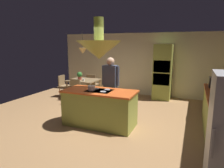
# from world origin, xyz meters

# --- Properties ---
(ground) EXTENTS (8.16, 8.16, 0.00)m
(ground) POSITION_xyz_m (0.00, 0.00, 0.00)
(ground) COLOR #AD7F51
(wall_back) EXTENTS (6.80, 0.10, 2.55)m
(wall_back) POSITION_xyz_m (0.00, 3.45, 1.27)
(wall_back) COLOR beige
(wall_back) RESTS_ON ground
(kitchen_island) EXTENTS (1.87, 0.89, 0.95)m
(kitchen_island) POSITION_xyz_m (0.00, -0.20, 0.47)
(kitchen_island) COLOR #939E42
(kitchen_island) RESTS_ON ground
(counter_run_right) EXTENTS (0.73, 2.53, 0.93)m
(counter_run_right) POSITION_xyz_m (2.84, 0.60, 0.48)
(counter_run_right) COLOR #939E42
(counter_run_right) RESTS_ON ground
(oven_tower) EXTENTS (0.66, 0.62, 2.10)m
(oven_tower) POSITION_xyz_m (1.10, 3.04, 1.05)
(oven_tower) COLOR #939E42
(oven_tower) RESTS_ON ground
(dining_table) EXTENTS (1.09, 0.95, 0.76)m
(dining_table) POSITION_xyz_m (-1.70, 1.90, 0.66)
(dining_table) COLOR #8D724D
(dining_table) RESTS_ON ground
(person_at_island) EXTENTS (0.53, 0.23, 1.73)m
(person_at_island) POSITION_xyz_m (0.01, 0.51, 1.00)
(person_at_island) COLOR tan
(person_at_island) RESTS_ON ground
(range_hood) EXTENTS (1.10, 1.10, 1.00)m
(range_hood) POSITION_xyz_m (0.00, -0.20, 1.99)
(range_hood) COLOR #939E42
(pendant_light_over_table) EXTENTS (0.32, 0.32, 0.82)m
(pendant_light_over_table) POSITION_xyz_m (-1.70, 1.90, 1.86)
(pendant_light_over_table) COLOR #E0B266
(chair_facing_island) EXTENTS (0.40, 0.40, 0.87)m
(chair_facing_island) POSITION_xyz_m (-1.70, 1.20, 0.50)
(chair_facing_island) COLOR #8D724D
(chair_facing_island) RESTS_ON ground
(chair_by_back_wall) EXTENTS (0.40, 0.40, 0.87)m
(chair_by_back_wall) POSITION_xyz_m (-1.70, 2.60, 0.50)
(chair_by_back_wall) COLOR #8D724D
(chair_by_back_wall) RESTS_ON ground
(chair_at_corner) EXTENTS (0.40, 0.40, 0.87)m
(chair_at_corner) POSITION_xyz_m (-2.62, 1.90, 0.50)
(chair_at_corner) COLOR #8D724D
(chair_at_corner) RESTS_ON ground
(potted_plant_on_table) EXTENTS (0.20, 0.20, 0.30)m
(potted_plant_on_table) POSITION_xyz_m (-1.84, 1.85, 0.93)
(potted_plant_on_table) COLOR #99382D
(potted_plant_on_table) RESTS_ON dining_table
(cup_on_table) EXTENTS (0.07, 0.07, 0.09)m
(cup_on_table) POSITION_xyz_m (-1.56, 1.66, 0.81)
(cup_on_table) COLOR white
(cup_on_table) RESTS_ON dining_table
(canister_sugar) EXTENTS (0.13, 0.13, 0.14)m
(canister_sugar) POSITION_xyz_m (2.84, 0.16, 1.00)
(canister_sugar) COLOR silver
(canister_sugar) RESTS_ON counter_run_right
(canister_tea) EXTENTS (0.12, 0.12, 0.20)m
(canister_tea) POSITION_xyz_m (2.84, 0.34, 1.03)
(canister_tea) COLOR #E0B78C
(canister_tea) RESTS_ON counter_run_right
(microwave_on_counter) EXTENTS (0.46, 0.36, 0.28)m
(microwave_on_counter) POSITION_xyz_m (2.84, 1.35, 1.07)
(microwave_on_counter) COLOR #232326
(microwave_on_counter) RESTS_ON counter_run_right
(cooking_pot_on_cooktop) EXTENTS (0.18, 0.18, 0.12)m
(cooking_pot_on_cooktop) POSITION_xyz_m (-0.16, -0.33, 1.01)
(cooking_pot_on_cooktop) COLOR #B2B2B7
(cooking_pot_on_cooktop) RESTS_ON kitchen_island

